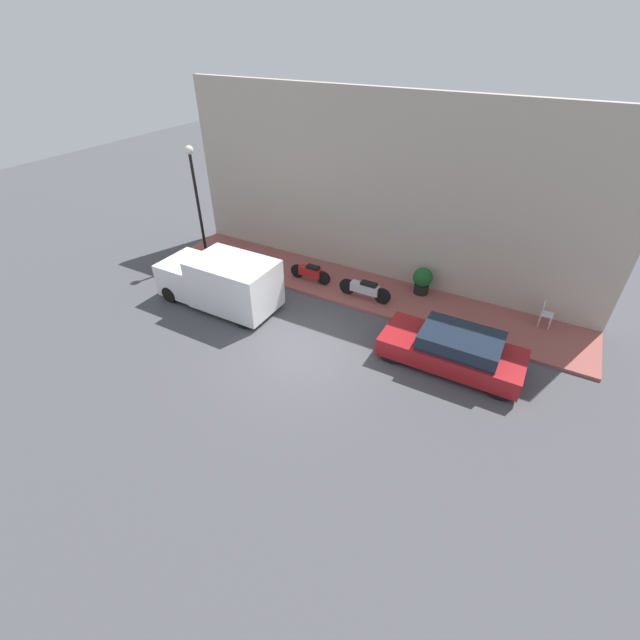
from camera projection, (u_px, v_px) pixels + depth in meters
name	position (u px, v px, depth m)	size (l,w,h in m)	color
ground_plane	(303.00, 351.00, 14.12)	(60.00, 60.00, 0.00)	#47474C
sidewalk	(360.00, 289.00, 17.27)	(2.72, 17.23, 0.11)	#934C47
building_facade	(381.00, 192.00, 16.32)	(0.30, 17.23, 7.13)	#B2A899
parked_car	(453.00, 349.00, 13.21)	(1.81, 4.32, 1.26)	maroon
delivery_van	(220.00, 281.00, 15.92)	(1.98, 4.63, 1.97)	white
scooter_silver	(365.00, 289.00, 16.33)	(0.30, 2.12, 0.75)	#B7B7BF
motorcycle_red	(311.00, 272.00, 17.46)	(0.30, 1.82, 0.72)	#B21E1E
streetlamp	(195.00, 187.00, 17.62)	(0.34, 0.34, 4.83)	black
potted_plant	(423.00, 280.00, 16.58)	(0.76, 0.76, 1.07)	black
cafe_chair	(545.00, 313.00, 14.83)	(0.40, 0.40, 0.90)	silver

